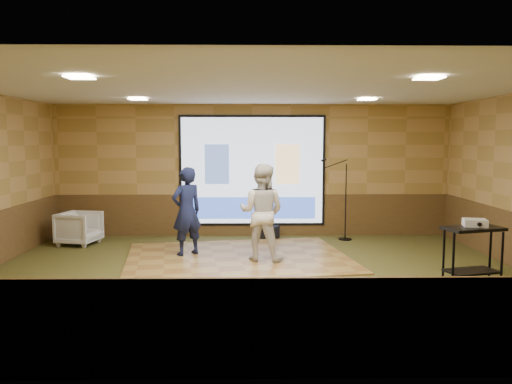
{
  "coord_description": "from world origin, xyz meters",
  "views": [
    {
      "loc": [
        -0.09,
        -7.88,
        2.19
      ],
      "look_at": [
        0.04,
        0.66,
        1.3
      ],
      "focal_mm": 35.0,
      "sensor_mm": 36.0,
      "label": 1
    }
  ],
  "objects_px": {
    "dance_floor": "(238,257)",
    "banquet_chair": "(79,228)",
    "projector_screen": "(252,172)",
    "player_left": "(187,211)",
    "duffel_bag": "(268,232)",
    "player_right": "(262,212)",
    "mic_stand": "(343,218)",
    "projector": "(475,223)",
    "av_table": "(473,246)"
  },
  "relations": [
    {
      "from": "projector_screen",
      "to": "banquet_chair",
      "type": "height_order",
      "value": "projector_screen"
    },
    {
      "from": "av_table",
      "to": "duffel_bag",
      "type": "height_order",
      "value": "av_table"
    },
    {
      "from": "player_right",
      "to": "projector",
      "type": "xyz_separation_m",
      "value": [
        3.17,
        -1.52,
        0.05
      ]
    },
    {
      "from": "projector",
      "to": "banquet_chair",
      "type": "relative_size",
      "value": 0.43
    },
    {
      "from": "player_left",
      "to": "banquet_chair",
      "type": "bearing_deg",
      "value": -60.03
    },
    {
      "from": "player_right",
      "to": "duffel_bag",
      "type": "distance_m",
      "value": 2.26
    },
    {
      "from": "player_left",
      "to": "projector",
      "type": "height_order",
      "value": "player_left"
    },
    {
      "from": "dance_floor",
      "to": "projector",
      "type": "xyz_separation_m",
      "value": [
        3.61,
        -1.77,
        0.94
      ]
    },
    {
      "from": "dance_floor",
      "to": "player_right",
      "type": "height_order",
      "value": "player_right"
    },
    {
      "from": "projector_screen",
      "to": "player_left",
      "type": "height_order",
      "value": "projector_screen"
    },
    {
      "from": "player_right",
      "to": "av_table",
      "type": "relative_size",
      "value": 1.94
    },
    {
      "from": "dance_floor",
      "to": "av_table",
      "type": "distance_m",
      "value": 4.05
    },
    {
      "from": "banquet_chair",
      "to": "duffel_bag",
      "type": "distance_m",
      "value": 4.04
    },
    {
      "from": "projector_screen",
      "to": "banquet_chair",
      "type": "relative_size",
      "value": 4.32
    },
    {
      "from": "projector",
      "to": "duffel_bag",
      "type": "bearing_deg",
      "value": 142.37
    },
    {
      "from": "dance_floor",
      "to": "projector",
      "type": "height_order",
      "value": "projector"
    },
    {
      "from": "mic_stand",
      "to": "duffel_bag",
      "type": "xyz_separation_m",
      "value": [
        -1.65,
        0.16,
        -0.35
      ]
    },
    {
      "from": "projector",
      "to": "banquet_chair",
      "type": "bearing_deg",
      "value": 169.56
    },
    {
      "from": "av_table",
      "to": "mic_stand",
      "type": "bearing_deg",
      "value": 109.84
    },
    {
      "from": "av_table",
      "to": "projector",
      "type": "bearing_deg",
      "value": 51.79
    },
    {
      "from": "av_table",
      "to": "projector",
      "type": "xyz_separation_m",
      "value": [
        0.05,
        0.06,
        0.34
      ]
    },
    {
      "from": "dance_floor",
      "to": "player_left",
      "type": "relative_size",
      "value": 2.44
    },
    {
      "from": "player_left",
      "to": "dance_floor",
      "type": "bearing_deg",
      "value": 133.14
    },
    {
      "from": "dance_floor",
      "to": "duffel_bag",
      "type": "xyz_separation_m",
      "value": [
        0.63,
        1.87,
        0.13
      ]
    },
    {
      "from": "dance_floor",
      "to": "banquet_chair",
      "type": "distance_m",
      "value": 3.6
    },
    {
      "from": "projector_screen",
      "to": "banquet_chair",
      "type": "xyz_separation_m",
      "value": [
        -3.64,
        -0.93,
        -1.13
      ]
    },
    {
      "from": "player_left",
      "to": "mic_stand",
      "type": "bearing_deg",
      "value": 169.43
    },
    {
      "from": "dance_floor",
      "to": "mic_stand",
      "type": "height_order",
      "value": "mic_stand"
    },
    {
      "from": "projector_screen",
      "to": "player_right",
      "type": "distance_m",
      "value": 2.52
    },
    {
      "from": "projector",
      "to": "duffel_bag",
      "type": "height_order",
      "value": "projector"
    },
    {
      "from": "dance_floor",
      "to": "player_left",
      "type": "height_order",
      "value": "player_left"
    },
    {
      "from": "projector_screen",
      "to": "duffel_bag",
      "type": "bearing_deg",
      "value": -43.35
    },
    {
      "from": "player_right",
      "to": "projector_screen",
      "type": "bearing_deg",
      "value": -68.8
    },
    {
      "from": "banquet_chair",
      "to": "duffel_bag",
      "type": "xyz_separation_m",
      "value": [
        3.99,
        0.6,
        -0.21
      ]
    },
    {
      "from": "duffel_bag",
      "to": "av_table",
      "type": "bearing_deg",
      "value": -51.63
    },
    {
      "from": "banquet_chair",
      "to": "player_right",
      "type": "bearing_deg",
      "value": -99.06
    },
    {
      "from": "player_left",
      "to": "player_right",
      "type": "height_order",
      "value": "player_right"
    },
    {
      "from": "mic_stand",
      "to": "duffel_bag",
      "type": "distance_m",
      "value": 1.69
    },
    {
      "from": "dance_floor",
      "to": "mic_stand",
      "type": "distance_m",
      "value": 2.9
    },
    {
      "from": "projector_screen",
      "to": "duffel_bag",
      "type": "relative_size",
      "value": 7.15
    },
    {
      "from": "dance_floor",
      "to": "av_table",
      "type": "xyz_separation_m",
      "value": [
        3.56,
        -1.83,
        0.6
      ]
    },
    {
      "from": "dance_floor",
      "to": "player_left",
      "type": "distance_m",
      "value": 1.3
    },
    {
      "from": "player_right",
      "to": "projector",
      "type": "relative_size",
      "value": 5.3
    },
    {
      "from": "projector_screen",
      "to": "player_left",
      "type": "bearing_deg",
      "value": -121.9
    },
    {
      "from": "mic_stand",
      "to": "projector",
      "type": "bearing_deg",
      "value": -75.03
    },
    {
      "from": "projector_screen",
      "to": "projector",
      "type": "xyz_separation_m",
      "value": [
        3.32,
        -3.97,
        -0.52
      ]
    },
    {
      "from": "player_right",
      "to": "banquet_chair",
      "type": "height_order",
      "value": "player_right"
    },
    {
      "from": "player_right",
      "to": "mic_stand",
      "type": "distance_m",
      "value": 2.73
    },
    {
      "from": "player_right",
      "to": "duffel_bag",
      "type": "xyz_separation_m",
      "value": [
        0.2,
        2.12,
        -0.75
      ]
    },
    {
      "from": "player_left",
      "to": "duffel_bag",
      "type": "relative_size",
      "value": 3.58
    }
  ]
}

